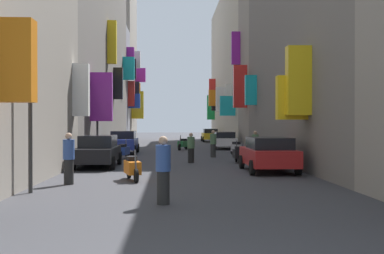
{
  "coord_description": "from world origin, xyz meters",
  "views": [
    {
      "loc": [
        -0.55,
        -3.92,
        2.05
      ],
      "look_at": [
        1.16,
        33.39,
        1.74
      ],
      "focal_mm": 44.63,
      "sensor_mm": 36.0,
      "label": 1
    }
  ],
  "objects_px": {
    "pedestrian_mid_street": "(191,148)",
    "parked_car_yellow": "(210,135)",
    "parked_car_black": "(98,151)",
    "scooter_black": "(238,154)",
    "pedestrian_crossing": "(69,159)",
    "pedestrian_near_right": "(255,145)",
    "traffic_light_near_corner": "(97,106)",
    "traffic_light_far_corner": "(30,89)",
    "scooter_silver": "(238,148)",
    "pedestrian_near_left": "(213,144)",
    "parked_car_white": "(224,140)",
    "pedestrian_far_away": "(163,170)",
    "scooter_blue": "(124,151)",
    "parked_car_blue": "(124,142)",
    "scooter_green": "(183,144)",
    "scooter_orange": "(132,167)",
    "parked_car_red": "(268,153)"
  },
  "relations": [
    {
      "from": "scooter_black",
      "to": "scooter_green",
      "type": "bearing_deg",
      "value": 101.79
    },
    {
      "from": "parked_car_white",
      "to": "parked_car_black",
      "type": "distance_m",
      "value": 17.12
    },
    {
      "from": "scooter_blue",
      "to": "pedestrian_near_left",
      "type": "bearing_deg",
      "value": 11.58
    },
    {
      "from": "scooter_blue",
      "to": "scooter_black",
      "type": "xyz_separation_m",
      "value": [
        6.16,
        -3.01,
        -0.0
      ]
    },
    {
      "from": "parked_car_yellow",
      "to": "traffic_light_near_corner",
      "type": "relative_size",
      "value": 0.92
    },
    {
      "from": "pedestrian_near_left",
      "to": "pedestrian_mid_street",
      "type": "bearing_deg",
      "value": -111.14
    },
    {
      "from": "parked_car_white",
      "to": "scooter_orange",
      "type": "distance_m",
      "value": 21.36
    },
    {
      "from": "parked_car_blue",
      "to": "traffic_light_near_corner",
      "type": "xyz_separation_m",
      "value": [
        -0.93,
        -5.49,
        2.2
      ]
    },
    {
      "from": "scooter_orange",
      "to": "pedestrian_near_left",
      "type": "xyz_separation_m",
      "value": [
        3.93,
        11.36,
        0.35
      ]
    },
    {
      "from": "pedestrian_crossing",
      "to": "parked_car_white",
      "type": "bearing_deg",
      "value": 70.52
    },
    {
      "from": "parked_car_white",
      "to": "pedestrian_far_away",
      "type": "bearing_deg",
      "value": -99.82
    },
    {
      "from": "pedestrian_crossing",
      "to": "pedestrian_near_left",
      "type": "bearing_deg",
      "value": 64.32
    },
    {
      "from": "pedestrian_crossing",
      "to": "pedestrian_near_right",
      "type": "relative_size",
      "value": 1.07
    },
    {
      "from": "scooter_blue",
      "to": "scooter_black",
      "type": "height_order",
      "value": "same"
    },
    {
      "from": "pedestrian_near_left",
      "to": "traffic_light_near_corner",
      "type": "relative_size",
      "value": 0.37
    },
    {
      "from": "scooter_blue",
      "to": "scooter_silver",
      "type": "relative_size",
      "value": 1.09
    },
    {
      "from": "parked_car_white",
      "to": "pedestrian_near_right",
      "type": "relative_size",
      "value": 2.67
    },
    {
      "from": "parked_car_black",
      "to": "scooter_black",
      "type": "bearing_deg",
      "value": 16.25
    },
    {
      "from": "parked_car_red",
      "to": "scooter_green",
      "type": "relative_size",
      "value": 2.33
    },
    {
      "from": "parked_car_blue",
      "to": "scooter_black",
      "type": "height_order",
      "value": "parked_car_blue"
    },
    {
      "from": "scooter_green",
      "to": "traffic_light_near_corner",
      "type": "xyz_separation_m",
      "value": [
        -5.06,
        -9.48,
        2.53
      ]
    },
    {
      "from": "pedestrian_crossing",
      "to": "pedestrian_near_right",
      "type": "height_order",
      "value": "pedestrian_crossing"
    },
    {
      "from": "scooter_blue",
      "to": "pedestrian_mid_street",
      "type": "height_order",
      "value": "pedestrian_mid_street"
    },
    {
      "from": "parked_car_white",
      "to": "scooter_black",
      "type": "height_order",
      "value": "parked_car_white"
    },
    {
      "from": "traffic_light_near_corner",
      "to": "traffic_light_far_corner",
      "type": "distance_m",
      "value": 12.82
    },
    {
      "from": "traffic_light_near_corner",
      "to": "parked_car_blue",
      "type": "bearing_deg",
      "value": 80.34
    },
    {
      "from": "pedestrian_far_away",
      "to": "scooter_green",
      "type": "bearing_deg",
      "value": 87.31
    },
    {
      "from": "scooter_green",
      "to": "scooter_silver",
      "type": "height_order",
      "value": "same"
    },
    {
      "from": "parked_car_yellow",
      "to": "pedestrian_near_right",
      "type": "height_order",
      "value": "pedestrian_near_right"
    },
    {
      "from": "pedestrian_near_left",
      "to": "pedestrian_far_away",
      "type": "height_order",
      "value": "pedestrian_far_away"
    },
    {
      "from": "parked_car_white",
      "to": "parked_car_black",
      "type": "xyz_separation_m",
      "value": [
        -7.64,
        -15.32,
        0.05
      ]
    },
    {
      "from": "traffic_light_far_corner",
      "to": "scooter_silver",
      "type": "bearing_deg",
      "value": 62.3
    },
    {
      "from": "pedestrian_crossing",
      "to": "parked_car_red",
      "type": "bearing_deg",
      "value": 26.98
    },
    {
      "from": "parked_car_white",
      "to": "pedestrian_near_left",
      "type": "distance_m",
      "value": 9.4
    },
    {
      "from": "pedestrian_mid_street",
      "to": "parked_car_yellow",
      "type": "bearing_deg",
      "value": 83.19
    },
    {
      "from": "parked_car_blue",
      "to": "traffic_light_near_corner",
      "type": "bearing_deg",
      "value": -99.66
    },
    {
      "from": "parked_car_white",
      "to": "scooter_green",
      "type": "xyz_separation_m",
      "value": [
        -3.3,
        -1.25,
        -0.26
      ]
    },
    {
      "from": "scooter_black",
      "to": "pedestrian_crossing",
      "type": "bearing_deg",
      "value": -129.6
    },
    {
      "from": "parked_car_yellow",
      "to": "scooter_blue",
      "type": "distance_m",
      "value": 26.12
    },
    {
      "from": "scooter_silver",
      "to": "pedestrian_near_left",
      "type": "height_order",
      "value": "pedestrian_near_left"
    },
    {
      "from": "parked_car_black",
      "to": "scooter_black",
      "type": "xyz_separation_m",
      "value": [
        6.86,
        2.0,
        -0.31
      ]
    },
    {
      "from": "parked_car_red",
      "to": "traffic_light_far_corner",
      "type": "distance_m",
      "value": 10.3
    },
    {
      "from": "parked_car_white",
      "to": "pedestrian_mid_street",
      "type": "distance_m",
      "value": 13.5
    },
    {
      "from": "pedestrian_near_right",
      "to": "pedestrian_mid_street",
      "type": "relative_size",
      "value": 1.04
    },
    {
      "from": "scooter_orange",
      "to": "scooter_black",
      "type": "bearing_deg",
      "value": 56.36
    },
    {
      "from": "parked_car_blue",
      "to": "scooter_orange",
      "type": "relative_size",
      "value": 2.13
    },
    {
      "from": "scooter_silver",
      "to": "pedestrian_near_left",
      "type": "xyz_separation_m",
      "value": [
        -1.72,
        -1.67,
        0.35
      ]
    },
    {
      "from": "scooter_green",
      "to": "traffic_light_far_corner",
      "type": "distance_m",
      "value": 23.01
    },
    {
      "from": "parked_car_yellow",
      "to": "parked_car_red",
      "type": "xyz_separation_m",
      "value": [
        -0.28,
        -32.63,
        0.02
      ]
    },
    {
      "from": "parked_car_white",
      "to": "parked_car_yellow",
      "type": "height_order",
      "value": "parked_car_yellow"
    }
  ]
}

